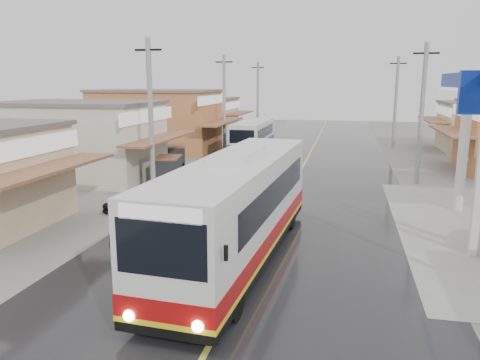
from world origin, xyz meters
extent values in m
plane|color=slate|center=(0.00, 0.00, 0.00)|extent=(120.00, 120.00, 0.00)
cube|color=black|center=(0.00, 15.00, 0.01)|extent=(12.00, 90.00, 0.02)
cube|color=#D8CC4C|center=(0.00, 15.00, 0.02)|extent=(0.15, 90.00, 0.01)
cylinder|color=white|center=(8.00, 9.00, 2.75)|extent=(0.44, 0.44, 5.50)
cube|color=silver|center=(-0.55, 0.98, 1.97)|extent=(3.15, 11.69, 2.84)
cube|color=black|center=(-0.55, 0.98, 0.45)|extent=(3.17, 11.71, 0.29)
cube|color=#A70D0E|center=(-0.55, 0.98, 0.94)|extent=(3.19, 11.73, 0.53)
cube|color=yellow|center=(-0.55, 0.98, 0.62)|extent=(3.20, 11.74, 0.13)
cube|color=black|center=(-0.52, 1.46, 2.28)|extent=(3.03, 9.29, 0.96)
cube|color=black|center=(-0.92, -4.74, 2.38)|extent=(2.11, 0.26, 1.25)
cube|color=black|center=(-0.18, 6.70, 2.38)|extent=(2.11, 0.26, 1.06)
cube|color=white|center=(-0.92, -4.74, 3.15)|extent=(1.91, 0.24, 0.34)
cube|color=silver|center=(-0.55, 0.98, 3.54)|extent=(1.34, 2.96, 0.29)
cylinder|color=black|center=(-1.86, -2.99, 0.55)|extent=(0.40, 1.08, 1.06)
cylinder|color=black|center=(0.24, -3.13, 0.55)|extent=(0.40, 1.08, 1.06)
cylinder|color=black|center=(-1.36, 4.70, 0.55)|extent=(0.40, 1.08, 1.06)
cylinder|color=black|center=(0.74, 4.56, 0.55)|extent=(0.40, 1.08, 1.06)
sphere|color=#FFF2CC|center=(-1.74, -4.76, 0.74)|extent=(0.29, 0.29, 0.27)
sphere|color=#FFF2CC|center=(-0.10, -4.86, 0.74)|extent=(0.29, 0.29, 0.27)
cube|color=black|center=(-2.25, -4.40, 2.33)|extent=(0.08, 0.08, 0.34)
cube|color=black|center=(0.45, -4.58, 2.33)|extent=(0.08, 0.08, 0.34)
cube|color=silver|center=(-4.55, 23.74, 1.59)|extent=(2.20, 8.11, 2.25)
cube|color=navy|center=(-4.55, 23.74, 0.83)|extent=(2.24, 8.15, 0.90)
cube|color=black|center=(-4.55, 23.74, 1.91)|extent=(2.24, 6.76, 0.81)
cube|color=black|center=(-4.57, 19.74, 1.91)|extent=(1.86, 0.13, 0.99)
cylinder|color=black|center=(-5.53, 20.86, 0.47)|extent=(0.27, 0.90, 0.90)
cylinder|color=black|center=(-3.61, 20.85, 0.47)|extent=(0.27, 0.90, 0.90)
cylinder|color=black|center=(-5.50, 26.62, 0.47)|extent=(0.27, 0.90, 0.90)
cylinder|color=black|center=(-3.58, 26.61, 0.47)|extent=(0.27, 0.90, 0.90)
imported|color=black|center=(-3.11, 3.79, 0.47)|extent=(1.03, 1.90, 0.95)
imported|color=#2E7B29|center=(-3.11, 3.58, 1.16)|extent=(0.65, 0.50, 1.58)
cube|color=#26262D|center=(-7.07, 11.37, 0.92)|extent=(1.58, 2.13, 1.26)
cube|color=brown|center=(-7.07, 11.37, 1.60)|extent=(1.64, 2.18, 0.10)
cylinder|color=black|center=(-7.62, 10.58, 0.29)|extent=(0.27, 0.60, 0.58)
cylinder|color=black|center=(-7.86, 11.92, 0.29)|extent=(0.27, 0.60, 0.58)
cylinder|color=black|center=(-6.35, 10.62, 0.29)|extent=(0.22, 0.59, 0.58)
cube|color=#26262D|center=(-8.42, 16.18, 0.91)|extent=(1.78, 2.22, 1.25)
cube|color=brown|center=(-8.42, 16.18, 1.59)|extent=(1.84, 2.28, 0.10)
cylinder|color=black|center=(-8.86, 15.34, 0.29)|extent=(0.34, 0.60, 0.58)
cylinder|color=black|center=(-9.27, 16.62, 0.29)|extent=(0.34, 0.60, 0.58)
cylinder|color=black|center=(-7.61, 15.54, 0.29)|extent=(0.29, 0.59, 0.58)
torus|color=black|center=(-7.42, 5.20, 0.11)|extent=(0.84, 0.84, 0.21)
torus|color=black|center=(-7.42, 5.20, 0.32)|extent=(0.84, 0.84, 0.21)
camera|label=1|loc=(2.77, -13.54, 5.84)|focal=35.00mm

